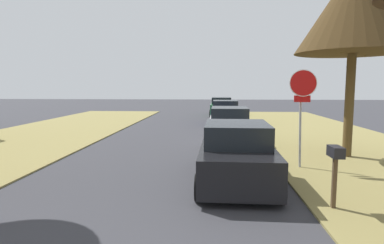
# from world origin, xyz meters

# --- Properties ---
(stop_sign_far) EXTENTS (0.81, 0.35, 2.97)m
(stop_sign_far) POSITION_xyz_m (4.30, 8.59, 2.19)
(stop_sign_far) COLOR #9EA0A5
(stop_sign_far) RESTS_ON grass_verge_right
(street_tree_right_mid_b) EXTENTS (3.83, 3.83, 6.63)m
(street_tree_right_mid_b) POSITION_xyz_m (6.37, 10.23, 5.13)
(street_tree_right_mid_b) COLOR brown
(street_tree_right_mid_b) RESTS_ON grass_verge_right
(parked_sedan_black) EXTENTS (2.03, 4.44, 1.57)m
(parked_sedan_black) POSITION_xyz_m (2.24, 7.20, 0.72)
(parked_sedan_black) COLOR black
(parked_sedan_black) RESTS_ON ground
(parked_sedan_silver) EXTENTS (2.03, 4.44, 1.57)m
(parked_sedan_silver) POSITION_xyz_m (2.38, 13.37, 0.72)
(parked_sedan_silver) COLOR #BCBCC1
(parked_sedan_silver) RESTS_ON ground
(parked_sedan_navy) EXTENTS (2.03, 4.44, 1.57)m
(parked_sedan_navy) POSITION_xyz_m (2.48, 20.39, 0.72)
(parked_sedan_navy) COLOR navy
(parked_sedan_navy) RESTS_ON ground
(parked_sedan_green) EXTENTS (2.03, 4.44, 1.57)m
(parked_sedan_green) POSITION_xyz_m (2.38, 26.38, 0.72)
(parked_sedan_green) COLOR #28663D
(parked_sedan_green) RESTS_ON ground
(curbside_mailbox) EXTENTS (0.22, 0.44, 1.27)m
(curbside_mailbox) POSITION_xyz_m (4.08, 5.26, 1.06)
(curbside_mailbox) COLOR brown
(curbside_mailbox) RESTS_ON grass_verge_right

